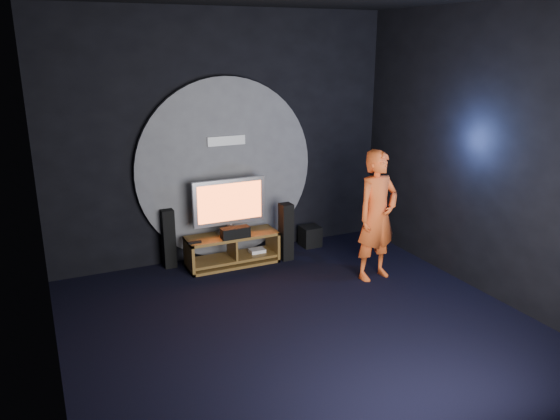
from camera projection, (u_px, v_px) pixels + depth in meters
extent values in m
plane|color=black|center=(303.00, 328.00, 6.05)|extent=(5.00, 5.00, 0.00)
cube|color=black|center=(224.00, 137.00, 7.71)|extent=(5.00, 0.04, 3.50)
cube|color=black|center=(491.00, 258.00, 3.37)|extent=(5.00, 0.04, 3.50)
cube|color=black|center=(38.00, 203.00, 4.53)|extent=(0.04, 5.00, 3.50)
cube|color=black|center=(490.00, 154.00, 6.54)|extent=(0.04, 5.00, 3.50)
cylinder|color=#515156|center=(226.00, 169.00, 7.79)|extent=(2.60, 0.08, 2.60)
cube|color=white|center=(226.00, 141.00, 7.62)|extent=(0.55, 0.03, 0.13)
cube|color=brown|center=(232.00, 236.00, 7.67)|extent=(1.30, 0.45, 0.04)
cube|color=brown|center=(232.00, 258.00, 7.76)|extent=(1.26, 0.42, 0.04)
cube|color=brown|center=(189.00, 256.00, 7.48)|extent=(0.04, 0.45, 0.45)
cube|color=brown|center=(273.00, 243.00, 7.98)|extent=(0.04, 0.45, 0.45)
cube|color=brown|center=(232.00, 247.00, 7.72)|extent=(0.03, 0.40, 0.29)
cube|color=brown|center=(233.00, 263.00, 7.79)|extent=(1.30, 0.45, 0.04)
cube|color=white|center=(257.00, 251.00, 7.90)|extent=(0.22, 0.16, 0.05)
cube|color=#B4B4BC|center=(230.00, 232.00, 7.72)|extent=(0.36, 0.22, 0.04)
cylinder|color=#B4B4BC|center=(230.00, 227.00, 7.70)|extent=(0.07, 0.07, 0.10)
cube|color=#B4B4BC|center=(229.00, 202.00, 7.59)|extent=(1.04, 0.06, 0.65)
cube|color=#FF5C23|center=(230.00, 202.00, 7.56)|extent=(0.93, 0.01, 0.53)
cube|color=black|center=(235.00, 233.00, 7.51)|extent=(0.40, 0.15, 0.15)
cube|color=black|center=(195.00, 242.00, 7.32)|extent=(0.18, 0.05, 0.02)
cube|color=black|center=(168.00, 238.00, 7.60)|extent=(0.17, 0.19, 0.84)
cube|color=black|center=(286.00, 232.00, 7.87)|extent=(0.17, 0.19, 0.84)
cube|color=black|center=(310.00, 236.00, 8.47)|extent=(0.29, 0.29, 0.31)
imported|color=#E6551F|center=(377.00, 216.00, 7.12)|extent=(0.69, 0.50, 1.73)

